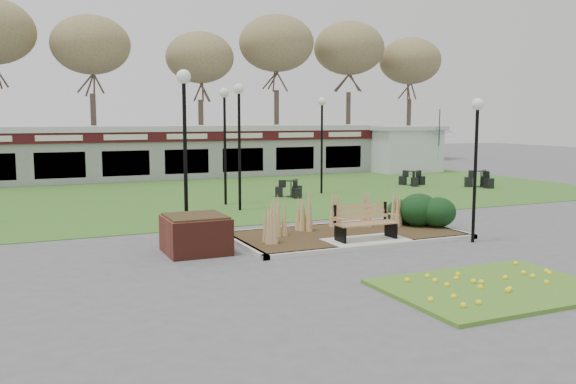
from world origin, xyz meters
name	(u,v)px	position (x,y,z in m)	size (l,w,h in m)	color
ground	(369,245)	(0.00, 0.00, 0.00)	(100.00, 100.00, 0.00)	#515154
lawn	(225,193)	(0.00, 12.00, 0.01)	(34.00, 16.00, 0.02)	#3C6C22
flower_bed	(494,287)	(0.00, -4.60, 0.07)	(4.20, 3.00, 0.16)	#3A6C1E
planting_bed	(382,220)	(1.27, 1.35, 0.37)	(6.75, 3.40, 1.27)	#362615
park_bench	(364,222)	(0.00, 0.25, 0.59)	(1.70, 0.66, 0.93)	#976D44
brick_planter	(196,234)	(-4.40, 1.00, 0.48)	(1.50, 1.50, 0.95)	maroon
food_pavilion	(180,151)	(0.00, 19.96, 1.48)	(24.60, 3.40, 2.90)	gray
service_hut	(403,148)	(13.50, 18.00, 1.45)	(4.40, 3.40, 2.83)	silver
tree_backdrop	(148,41)	(0.00, 28.00, 8.36)	(47.24, 5.24, 10.36)	#47382B
lamp_post_near_left	(184,117)	(-4.21, 2.59, 3.36)	(0.38, 0.38, 4.61)	black
lamp_post_near_right	(476,138)	(2.77, -0.80, 2.81)	(0.32, 0.32, 3.85)	black
lamp_post_mid_left	(239,119)	(-1.07, 7.07, 3.31)	(0.38, 0.38, 4.54)	black
lamp_post_mid_right	(225,120)	(-1.10, 8.63, 3.25)	(0.37, 0.37, 4.45)	black
lamp_post_far_right	(322,124)	(3.87, 10.24, 3.07)	(0.35, 0.35, 4.22)	black
bistro_set_b	(291,191)	(2.14, 9.70, 0.25)	(1.30, 1.17, 0.69)	black
bistro_set_c	(413,181)	(9.45, 11.26, 0.25)	(1.20, 1.32, 0.70)	black
bistro_set_d	(481,182)	(12.00, 9.30, 0.28)	(1.47, 1.30, 0.78)	black
patio_umbrella	(439,145)	(14.81, 16.16, 1.74)	(2.46, 2.50, 2.74)	black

